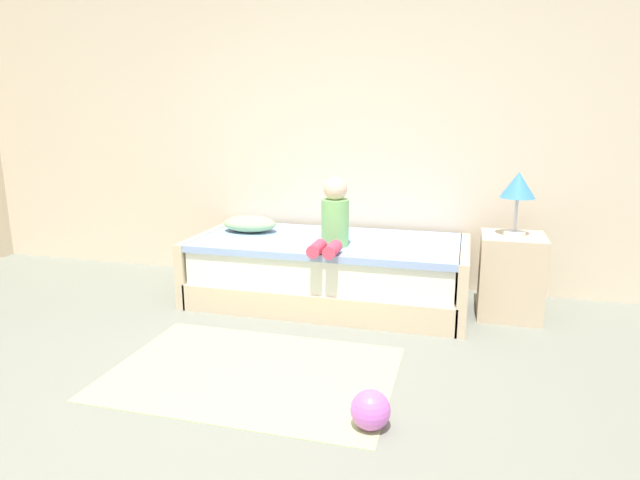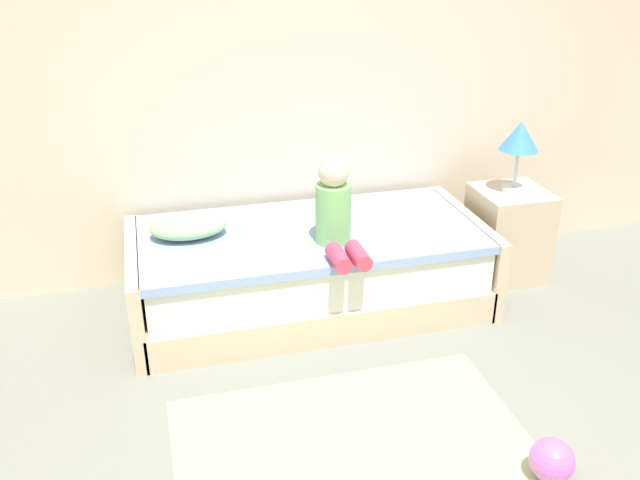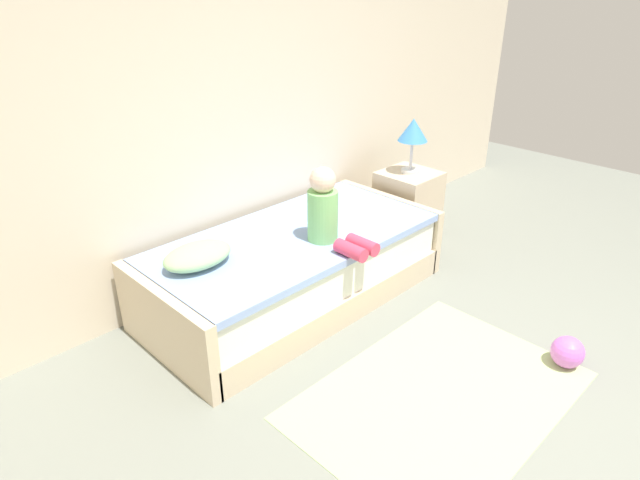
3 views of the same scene
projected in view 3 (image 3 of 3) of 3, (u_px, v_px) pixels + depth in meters
The scene contains 9 objects.
ground_plane at pixel (574, 458), 2.63m from camera, with size 9.20×9.20×0.00m, color gray.
wall_rear at pixel (228, 80), 3.64m from camera, with size 7.20×0.10×2.90m, color beige.
bed at pixel (295, 268), 3.81m from camera, with size 2.11×1.00×0.50m.
nightstand at pixel (407, 206), 4.67m from camera, with size 0.44×0.44×0.60m, color beige.
table_lamp at pixel (413, 133), 4.39m from camera, with size 0.24×0.24×0.45m.
child_figure at pixel (328, 213), 3.52m from camera, with size 0.20×0.51×0.50m.
pillow at pixel (198, 255), 3.29m from camera, with size 0.44×0.30×0.13m, color #99CC8C.
toy_ball at pixel (568, 352), 3.21m from camera, with size 0.19×0.19×0.19m, color #CC66D8.
area_rug at pixel (440, 395), 3.02m from camera, with size 1.60×1.10×0.01m, color #B2D189.
Camera 3 is at (-2.20, -0.48, 2.11)m, focal length 30.77 mm.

